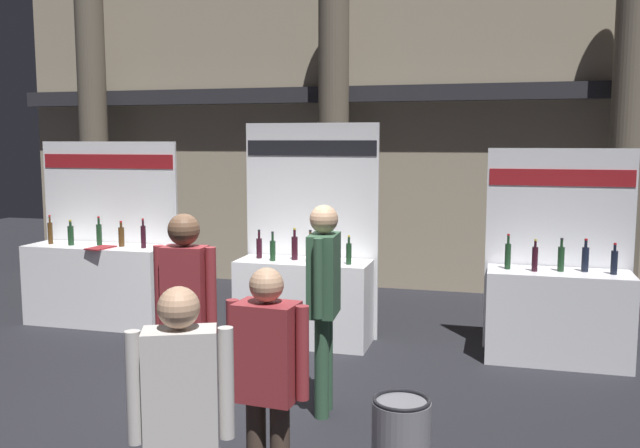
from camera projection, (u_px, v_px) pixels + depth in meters
ground_plane at (214, 402)px, 6.13m from camera, size 24.00×24.00×0.00m
hall_colonnade at (343, 116)px, 10.70m from camera, size 11.13×1.09×5.53m
exhibitor_booth_0 at (100, 277)px, 8.71m from camera, size 1.92×0.73×2.32m
exhibitor_booth_1 at (305, 290)px, 7.90m from camera, size 1.61×0.66×2.54m
exhibitor_booth_2 at (558, 307)px, 7.23m from camera, size 1.54×0.66×2.26m
visitor_0 at (267, 371)px, 4.15m from camera, size 0.54×0.28×1.59m
visitor_1 at (181, 415)px, 3.49m from camera, size 0.50×0.33×1.62m
visitor_3 at (324, 289)px, 5.75m from camera, size 0.26×0.58×1.81m
visitor_4 at (186, 312)px, 5.12m from camera, size 0.49×0.24×1.80m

